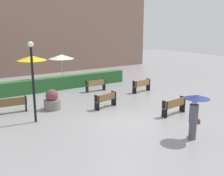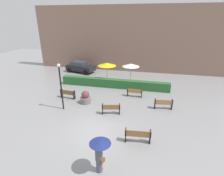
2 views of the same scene
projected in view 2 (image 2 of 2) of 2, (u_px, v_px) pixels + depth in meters
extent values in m
plane|color=gray|center=(95.00, 130.00, 12.49)|extent=(60.00, 60.00, 0.00)
cube|color=brown|center=(68.00, 94.00, 17.36)|extent=(1.58, 0.40, 0.04)
cube|color=brown|center=(67.00, 92.00, 17.15)|extent=(1.56, 0.21, 0.43)
cube|color=black|center=(62.00, 93.00, 17.55)|extent=(0.10, 0.34, 0.88)
cube|color=black|center=(74.00, 95.00, 17.12)|extent=(0.10, 0.34, 0.88)
cube|color=olive|center=(138.00, 135.00, 11.16)|extent=(1.67, 0.41, 0.04)
cube|color=olive|center=(138.00, 134.00, 10.94)|extent=(1.65, 0.21, 0.42)
cube|color=black|center=(126.00, 135.00, 11.23)|extent=(0.09, 0.35, 0.91)
cube|color=black|center=(150.00, 137.00, 11.06)|extent=(0.09, 0.35, 0.91)
cube|color=brown|center=(111.00, 108.00, 14.49)|extent=(1.54, 0.60, 0.04)
cube|color=brown|center=(111.00, 107.00, 14.26)|extent=(1.49, 0.37, 0.39)
cube|color=black|center=(103.00, 109.00, 14.48)|extent=(0.14, 0.37, 0.88)
cube|color=black|center=(119.00, 109.00, 14.48)|extent=(0.14, 0.37, 0.88)
cube|color=#9E7242|center=(135.00, 92.00, 17.71)|extent=(1.55, 0.32, 0.04)
cube|color=#9E7242|center=(135.00, 91.00, 17.49)|extent=(1.54, 0.09, 0.37)
cube|color=black|center=(128.00, 92.00, 17.87)|extent=(0.07, 0.38, 0.85)
cube|color=black|center=(142.00, 93.00, 17.54)|extent=(0.07, 0.38, 0.85)
cube|color=#9E7242|center=(163.00, 104.00, 15.30)|extent=(1.59, 0.45, 0.04)
cube|color=#9E7242|center=(164.00, 102.00, 15.08)|extent=(1.56, 0.24, 0.42)
cube|color=black|center=(155.00, 104.00, 15.35)|extent=(0.10, 0.36, 0.90)
cube|color=black|center=(172.00, 104.00, 15.22)|extent=(0.10, 0.36, 0.90)
cylinder|color=#4C515B|center=(99.00, 165.00, 9.01)|extent=(0.32, 0.32, 0.75)
cube|color=#F2598C|center=(100.00, 170.00, 9.18)|extent=(0.35, 0.39, 0.08)
cylinder|color=#4C515B|center=(99.00, 153.00, 8.72)|extent=(0.38, 0.38, 0.81)
sphere|color=tan|center=(99.00, 145.00, 8.53)|extent=(0.21, 0.21, 0.21)
cube|color=brown|center=(103.00, 161.00, 8.75)|extent=(0.19, 0.30, 0.22)
cylinder|color=black|center=(100.00, 150.00, 8.56)|extent=(0.02, 0.02, 0.90)
cone|color=navy|center=(100.00, 142.00, 8.40)|extent=(1.08, 1.08, 0.16)
cylinder|color=slate|center=(86.00, 100.00, 16.41)|extent=(0.98, 0.98, 0.56)
sphere|color=brown|center=(85.00, 95.00, 16.21)|extent=(0.73, 0.73, 0.73)
cylinder|color=black|center=(61.00, 89.00, 14.71)|extent=(0.12, 0.12, 3.80)
sphere|color=white|center=(59.00, 65.00, 13.96)|extent=(0.28, 0.28, 0.28)
cylinder|color=silver|center=(107.00, 74.00, 20.98)|extent=(0.06, 0.06, 2.39)
cone|color=yellow|center=(107.00, 64.00, 20.54)|extent=(2.17, 2.17, 0.35)
cylinder|color=silver|center=(131.00, 74.00, 21.25)|extent=(0.06, 0.06, 2.23)
cone|color=white|center=(131.00, 65.00, 20.84)|extent=(2.05, 2.05, 0.35)
cube|color=#28602D|center=(114.00, 83.00, 20.01)|extent=(12.35, 0.70, 0.98)
cube|color=#846656|center=(128.00, 39.00, 25.28)|extent=(28.00, 1.20, 9.17)
cube|color=black|center=(81.00, 68.00, 25.70)|extent=(4.49, 2.68, 0.70)
cube|color=#333842|center=(79.00, 63.00, 25.55)|extent=(2.52, 2.08, 0.55)
cylinder|color=black|center=(92.00, 70.00, 25.97)|extent=(0.67, 0.36, 0.64)
cylinder|color=black|center=(85.00, 73.00, 24.51)|extent=(0.67, 0.36, 0.64)
cylinder|color=black|center=(77.00, 67.00, 27.14)|extent=(0.67, 0.36, 0.64)
cylinder|color=black|center=(69.00, 70.00, 25.69)|extent=(0.67, 0.36, 0.64)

